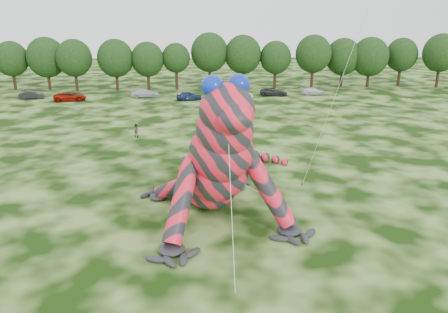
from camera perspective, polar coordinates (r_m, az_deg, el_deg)
ground at (r=30.34m, az=-12.79°, el=-9.37°), size 240.00×240.00×0.00m
inflatable_gecko at (r=31.98m, az=-2.63°, el=2.58°), size 22.31×24.65×10.43m
flying_kite at (r=33.41m, az=18.59°, el=18.68°), size 4.43×3.31×16.66m
tree_4 at (r=92.51m, az=-25.93°, el=10.63°), size 6.22×5.60×9.06m
tree_5 at (r=89.97m, az=-22.12°, el=11.18°), size 7.16×6.44×9.80m
tree_6 at (r=86.72m, az=-18.91°, el=11.22°), size 6.52×5.86×9.49m
tree_7 at (r=85.20m, az=-13.94°, el=11.53°), size 6.68×6.01×9.48m
tree_8 at (r=84.56m, az=-9.92°, el=11.56°), size 6.14×5.53×8.94m
tree_9 at (r=84.52m, az=-6.25°, el=11.63°), size 5.27×4.74×8.68m
tree_10 at (r=85.59m, az=-1.90°, el=12.42°), size 7.09×6.38×10.50m
tree_11 at (r=85.65m, az=2.48°, el=12.27°), size 7.01×6.31×10.07m
tree_12 at (r=86.12m, az=6.72°, el=11.83°), size 5.99×5.39×8.97m
tree_13 at (r=86.99m, az=11.54°, el=12.04°), size 6.83×6.15×10.13m
tree_14 at (r=90.35m, az=15.23°, el=11.76°), size 6.82×6.14×9.40m
tree_15 at (r=91.16m, az=18.47°, el=11.60°), size 7.17×6.45×9.63m
tree_16 at (r=95.39m, az=22.09°, el=11.38°), size 6.26×5.63×9.37m
tree_17 at (r=95.92m, az=26.38°, el=11.15°), size 6.98×6.28×10.30m
car_1 at (r=81.54m, az=-23.83°, el=7.36°), size 4.31×2.22×1.35m
car_2 at (r=77.30m, az=-19.47°, el=7.39°), size 5.59×3.39×1.45m
car_3 at (r=77.63m, az=-10.29°, el=8.17°), size 5.09×2.49×1.43m
car_4 at (r=73.96m, az=-4.59°, el=7.91°), size 4.46×2.50×1.43m
car_5 at (r=74.89m, az=1.99°, el=8.10°), size 4.47×1.67×1.46m
car_6 at (r=78.30m, az=6.50°, el=8.39°), size 5.14×2.99×1.34m
car_7 at (r=80.32m, az=11.58°, el=8.35°), size 4.38×1.90×1.25m
spectator_1 at (r=52.04m, az=-11.40°, el=3.33°), size 0.96×0.89×1.59m
spectator_2 at (r=60.47m, az=0.82°, el=5.73°), size 1.15×0.91×1.57m
spectator_3 at (r=57.58m, az=1.68°, el=5.25°), size 1.14×0.56×1.89m
spectator_5 at (r=44.28m, az=-3.96°, el=1.04°), size 1.53×1.06×1.59m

